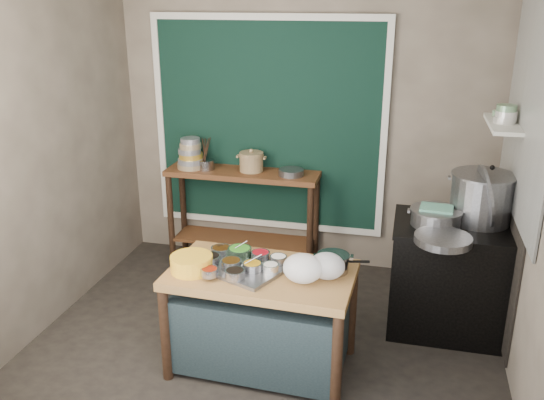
% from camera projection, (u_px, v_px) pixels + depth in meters
% --- Properties ---
extents(floor, '(3.50, 3.00, 0.02)m').
position_uv_depth(floor, '(266.00, 342.00, 4.44)').
color(floor, black).
rests_on(floor, ground).
extents(back_wall, '(3.50, 0.02, 2.80)m').
position_uv_depth(back_wall, '(305.00, 122.00, 5.34)').
color(back_wall, '#796B5D').
rests_on(back_wall, floor).
extents(left_wall, '(0.02, 3.00, 2.80)m').
position_uv_depth(left_wall, '(40.00, 151.00, 4.35)').
color(left_wall, '#796B5D').
rests_on(left_wall, floor).
extents(right_wall, '(0.02, 3.00, 2.80)m').
position_uv_depth(right_wall, '(539.00, 185.00, 3.57)').
color(right_wall, '#796B5D').
rests_on(right_wall, floor).
extents(curtain_panel, '(2.10, 0.02, 1.90)m').
position_uv_depth(curtain_panel, '(268.00, 126.00, 5.40)').
color(curtain_panel, black).
rests_on(curtain_panel, back_wall).
extents(curtain_frame, '(2.22, 0.03, 2.02)m').
position_uv_depth(curtain_frame, '(267.00, 126.00, 5.39)').
color(curtain_frame, beige).
rests_on(curtain_frame, back_wall).
extents(tile_panel, '(0.02, 1.70, 1.70)m').
position_uv_depth(tile_panel, '(531.00, 98.00, 3.92)').
color(tile_panel, '#B2B2AA').
rests_on(tile_panel, right_wall).
extents(soot_patch, '(0.01, 1.30, 1.30)m').
position_uv_depth(soot_patch, '(506.00, 246.00, 4.40)').
color(soot_patch, black).
rests_on(soot_patch, right_wall).
extents(wall_shelf, '(0.22, 0.70, 0.03)m').
position_uv_depth(wall_shelf, '(504.00, 124.00, 4.30)').
color(wall_shelf, beige).
rests_on(wall_shelf, right_wall).
extents(prep_table, '(1.27, 0.76, 0.75)m').
position_uv_depth(prep_table, '(262.00, 319.00, 4.02)').
color(prep_table, brown).
rests_on(prep_table, floor).
extents(back_counter, '(1.45, 0.40, 0.95)m').
position_uv_depth(back_counter, '(243.00, 218.00, 5.57)').
color(back_counter, brown).
rests_on(back_counter, floor).
extents(stove_block, '(0.90, 0.68, 0.85)m').
position_uv_depth(stove_block, '(450.00, 278.00, 4.49)').
color(stove_block, black).
rests_on(stove_block, floor).
extents(stove_top, '(0.92, 0.69, 0.03)m').
position_uv_depth(stove_top, '(456.00, 226.00, 4.34)').
color(stove_top, black).
rests_on(stove_top, stove_block).
extents(condiment_tray, '(0.68, 0.59, 0.03)m').
position_uv_depth(condiment_tray, '(240.00, 267.00, 3.92)').
color(condiment_tray, gray).
rests_on(condiment_tray, prep_table).
extents(condiment_bowls, '(0.59, 0.46, 0.07)m').
position_uv_depth(condiment_bowls, '(238.00, 261.00, 3.92)').
color(condiment_bowls, silver).
rests_on(condiment_bowls, condiment_tray).
extents(yellow_basin, '(0.38, 0.38, 0.11)m').
position_uv_depth(yellow_basin, '(192.00, 263.00, 3.88)').
color(yellow_basin, gold).
rests_on(yellow_basin, prep_table).
extents(saucepan, '(0.27, 0.27, 0.12)m').
position_uv_depth(saucepan, '(333.00, 263.00, 3.87)').
color(saucepan, gray).
rests_on(saucepan, prep_table).
extents(plastic_bag_a, '(0.27, 0.23, 0.20)m').
position_uv_depth(plastic_bag_a, '(303.00, 268.00, 3.72)').
color(plastic_bag_a, white).
rests_on(plastic_bag_a, prep_table).
extents(plastic_bag_b, '(0.24, 0.20, 0.18)m').
position_uv_depth(plastic_bag_b, '(327.00, 266.00, 3.77)').
color(plastic_bag_b, white).
rests_on(plastic_bag_b, prep_table).
extents(bowl_stack, '(0.26, 0.26, 0.29)m').
position_uv_depth(bowl_stack, '(191.00, 155.00, 5.46)').
color(bowl_stack, tan).
rests_on(bowl_stack, back_counter).
extents(utensil_cup, '(0.17, 0.17, 0.09)m').
position_uv_depth(utensil_cup, '(206.00, 165.00, 5.44)').
color(utensil_cup, gray).
rests_on(utensil_cup, back_counter).
extents(ceramic_crock, '(0.24, 0.24, 0.16)m').
position_uv_depth(ceramic_crock, '(251.00, 163.00, 5.38)').
color(ceramic_crock, brown).
rests_on(ceramic_crock, back_counter).
extents(wide_bowl, '(0.26, 0.26, 0.06)m').
position_uv_depth(wide_bowl, '(291.00, 172.00, 5.26)').
color(wide_bowl, gray).
rests_on(wide_bowl, back_counter).
extents(stock_pot, '(0.54, 0.54, 0.38)m').
position_uv_depth(stock_pot, '(481.00, 198.00, 4.33)').
color(stock_pot, gray).
rests_on(stock_pot, stove_top).
extents(pot_lid, '(0.17, 0.49, 0.47)m').
position_uv_depth(pot_lid, '(486.00, 196.00, 4.24)').
color(pot_lid, gray).
rests_on(pot_lid, stove_top).
extents(steamer, '(0.44, 0.44, 0.13)m').
position_uv_depth(steamer, '(436.00, 217.00, 4.30)').
color(steamer, gray).
rests_on(steamer, stove_top).
extents(green_cloth, '(0.25, 0.20, 0.02)m').
position_uv_depth(green_cloth, '(437.00, 208.00, 4.28)').
color(green_cloth, '#5DA07B').
rests_on(green_cloth, steamer).
extents(shallow_pan, '(0.44, 0.44, 0.05)m').
position_uv_depth(shallow_pan, '(443.00, 239.00, 4.01)').
color(shallow_pan, gray).
rests_on(shallow_pan, stove_top).
extents(shelf_bowl_stack, '(0.17, 0.17, 0.13)m').
position_uv_depth(shelf_bowl_stack, '(505.00, 114.00, 4.25)').
color(shelf_bowl_stack, silver).
rests_on(shelf_bowl_stack, wall_shelf).
extents(shelf_bowl_green, '(0.14, 0.14, 0.04)m').
position_uv_depth(shelf_bowl_green, '(500.00, 114.00, 4.50)').
color(shelf_bowl_green, gray).
rests_on(shelf_bowl_green, wall_shelf).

